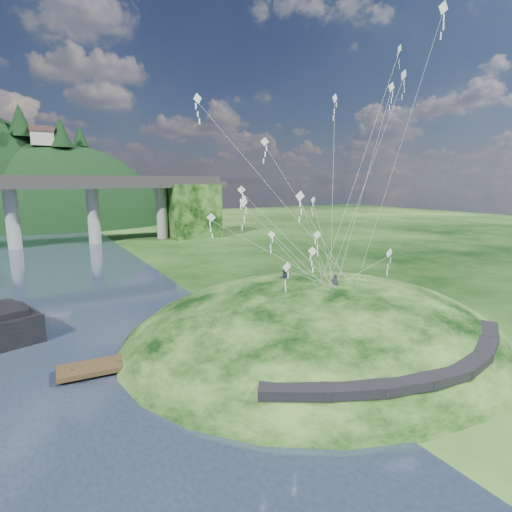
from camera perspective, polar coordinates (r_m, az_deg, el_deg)
ground at (r=31.69m, az=-0.91°, el=-15.00°), size 320.00×320.00×0.00m
grass_hill at (r=37.90m, az=8.51°, el=-13.16°), size 36.00×32.00×13.00m
footpath at (r=28.64m, az=22.97°, el=-14.20°), size 22.29×5.84×0.83m
wooden_dock at (r=32.64m, az=-13.32°, el=-13.62°), size 14.81×3.32×1.05m
kite_flyers at (r=36.16m, az=6.49°, el=-2.06°), size 3.08×5.46×1.99m
kite_swarm at (r=34.82m, az=7.86°, el=11.92°), size 20.12×17.45×20.47m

